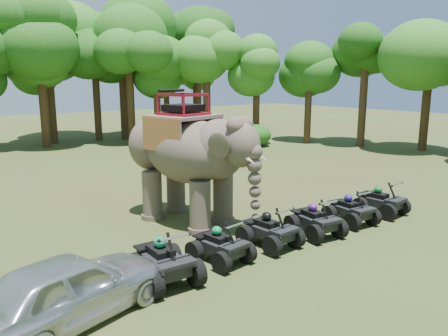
{
  "coord_description": "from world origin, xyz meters",
  "views": [
    {
      "loc": [
        -8.88,
        -10.41,
        4.89
      ],
      "look_at": [
        0.0,
        1.2,
        1.9
      ],
      "focal_mm": 35.0,
      "sensor_mm": 36.0,
      "label": 1
    }
  ],
  "objects_px": {
    "atv_2": "(270,226)",
    "atv_4": "(351,206)",
    "parked_car": "(70,288)",
    "atv_1": "(221,241)",
    "atv_3": "(316,216)",
    "atv_0": "(163,255)",
    "atv_5": "(381,197)",
    "elephant": "(186,157)"
  },
  "relations": [
    {
      "from": "atv_3",
      "to": "atv_1",
      "type": "bearing_deg",
      "value": -175.54
    },
    {
      "from": "atv_0",
      "to": "atv_4",
      "type": "height_order",
      "value": "atv_0"
    },
    {
      "from": "atv_3",
      "to": "atv_0",
      "type": "bearing_deg",
      "value": -173.36
    },
    {
      "from": "parked_car",
      "to": "atv_1",
      "type": "distance_m",
      "value": 4.24
    },
    {
      "from": "atv_0",
      "to": "atv_5",
      "type": "height_order",
      "value": "atv_0"
    },
    {
      "from": "atv_5",
      "to": "elephant",
      "type": "bearing_deg",
      "value": 144.36
    },
    {
      "from": "parked_car",
      "to": "atv_3",
      "type": "bearing_deg",
      "value": -102.48
    },
    {
      "from": "atv_1",
      "to": "atv_5",
      "type": "bearing_deg",
      "value": -8.47
    },
    {
      "from": "atv_3",
      "to": "atv_4",
      "type": "height_order",
      "value": "atv_3"
    },
    {
      "from": "atv_0",
      "to": "atv_3",
      "type": "distance_m",
      "value": 5.45
    },
    {
      "from": "elephant",
      "to": "parked_car",
      "type": "distance_m",
      "value": 6.93
    },
    {
      "from": "elephant",
      "to": "atv_1",
      "type": "distance_m",
      "value": 4.09
    },
    {
      "from": "parked_car",
      "to": "atv_5",
      "type": "xyz_separation_m",
      "value": [
        11.47,
        0.34,
        -0.08
      ]
    },
    {
      "from": "atv_1",
      "to": "atv_2",
      "type": "xyz_separation_m",
      "value": [
        1.84,
        0.01,
        0.03
      ]
    },
    {
      "from": "atv_1",
      "to": "atv_5",
      "type": "relative_size",
      "value": 0.95
    },
    {
      "from": "elephant",
      "to": "atv_3",
      "type": "distance_m",
      "value": 4.73
    },
    {
      "from": "atv_0",
      "to": "atv_5",
      "type": "xyz_separation_m",
      "value": [
        9.09,
        -0.04,
        -0.06
      ]
    },
    {
      "from": "atv_1",
      "to": "atv_5",
      "type": "xyz_separation_m",
      "value": [
        7.26,
        -0.16,
        0.03
      ]
    },
    {
      "from": "atv_1",
      "to": "atv_2",
      "type": "bearing_deg",
      "value": -7.03
    },
    {
      "from": "atv_0",
      "to": "atv_4",
      "type": "relative_size",
      "value": 1.13
    },
    {
      "from": "atv_5",
      "to": "atv_4",
      "type": "bearing_deg",
      "value": 175.19
    },
    {
      "from": "atv_1",
      "to": "atv_3",
      "type": "distance_m",
      "value": 3.63
    },
    {
      "from": "atv_0",
      "to": "atv_2",
      "type": "relative_size",
      "value": 1.09
    },
    {
      "from": "atv_1",
      "to": "atv_5",
      "type": "distance_m",
      "value": 7.26
    },
    {
      "from": "elephant",
      "to": "atv_3",
      "type": "xyz_separation_m",
      "value": [
        2.42,
        -3.72,
        -1.63
      ]
    },
    {
      "from": "parked_car",
      "to": "atv_2",
      "type": "xyz_separation_m",
      "value": [
        6.05,
        0.51,
        -0.09
      ]
    },
    {
      "from": "atv_2",
      "to": "atv_5",
      "type": "distance_m",
      "value": 5.43
    },
    {
      "from": "atv_0",
      "to": "atv_1",
      "type": "xyz_separation_m",
      "value": [
        1.82,
        0.12,
        -0.09
      ]
    },
    {
      "from": "parked_car",
      "to": "atv_1",
      "type": "height_order",
      "value": "parked_car"
    },
    {
      "from": "elephant",
      "to": "atv_4",
      "type": "bearing_deg",
      "value": -54.71
    },
    {
      "from": "elephant",
      "to": "atv_4",
      "type": "distance_m",
      "value": 5.89
    },
    {
      "from": "atv_0",
      "to": "atv_2",
      "type": "xyz_separation_m",
      "value": [
        3.66,
        0.12,
        -0.06
      ]
    },
    {
      "from": "parked_car",
      "to": "atv_4",
      "type": "height_order",
      "value": "parked_car"
    },
    {
      "from": "elephant",
      "to": "atv_1",
      "type": "relative_size",
      "value": 3.31
    },
    {
      "from": "atv_2",
      "to": "atv_4",
      "type": "height_order",
      "value": "atv_2"
    },
    {
      "from": "atv_1",
      "to": "parked_car",
      "type": "bearing_deg",
      "value": 179.56
    },
    {
      "from": "parked_car",
      "to": "atv_2",
      "type": "distance_m",
      "value": 6.07
    },
    {
      "from": "parked_car",
      "to": "atv_0",
      "type": "height_order",
      "value": "parked_car"
    },
    {
      "from": "atv_2",
      "to": "atv_4",
      "type": "relative_size",
      "value": 1.03
    },
    {
      "from": "elephant",
      "to": "atv_5",
      "type": "relative_size",
      "value": 3.14
    },
    {
      "from": "parked_car",
      "to": "atv_1",
      "type": "xyz_separation_m",
      "value": [
        4.21,
        0.5,
        -0.12
      ]
    },
    {
      "from": "atv_2",
      "to": "atv_5",
      "type": "relative_size",
      "value": 1.0
    }
  ]
}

